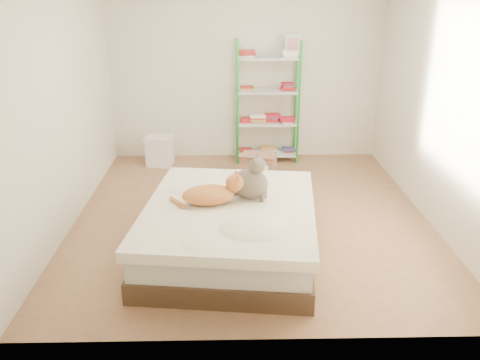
{
  "coord_description": "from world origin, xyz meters",
  "views": [
    {
      "loc": [
        -0.24,
        -5.08,
        2.39
      ],
      "look_at": [
        -0.13,
        -0.52,
        0.62
      ],
      "focal_mm": 38.0,
      "sensor_mm": 36.0,
      "label": 1
    }
  ],
  "objects_px": {
    "bed": "(230,229)",
    "grey_cat": "(250,177)",
    "white_bin": "(160,151)",
    "shelf_unit": "(268,107)",
    "orange_cat": "(208,192)",
    "cardboard_box": "(258,166)"
  },
  "relations": [
    {
      "from": "bed",
      "to": "grey_cat",
      "type": "bearing_deg",
      "value": 46.7
    },
    {
      "from": "white_bin",
      "to": "shelf_unit",
      "type": "bearing_deg",
      "value": 7.16
    },
    {
      "from": "grey_cat",
      "to": "shelf_unit",
      "type": "height_order",
      "value": "shelf_unit"
    },
    {
      "from": "bed",
      "to": "white_bin",
      "type": "height_order",
      "value": "bed"
    },
    {
      "from": "grey_cat",
      "to": "orange_cat",
      "type": "bearing_deg",
      "value": 127.28
    },
    {
      "from": "grey_cat",
      "to": "shelf_unit",
      "type": "distance_m",
      "value": 2.57
    },
    {
      "from": "grey_cat",
      "to": "cardboard_box",
      "type": "relative_size",
      "value": 0.82
    },
    {
      "from": "bed",
      "to": "orange_cat",
      "type": "xyz_separation_m",
      "value": [
        -0.2,
        0.03,
        0.36
      ]
    },
    {
      "from": "orange_cat",
      "to": "grey_cat",
      "type": "relative_size",
      "value": 1.38
    },
    {
      "from": "white_bin",
      "to": "bed",
      "type": "bearing_deg",
      "value": -68.81
    },
    {
      "from": "shelf_unit",
      "to": "white_bin",
      "type": "height_order",
      "value": "shelf_unit"
    },
    {
      "from": "cardboard_box",
      "to": "white_bin",
      "type": "height_order",
      "value": "white_bin"
    },
    {
      "from": "orange_cat",
      "to": "grey_cat",
      "type": "xyz_separation_m",
      "value": [
        0.39,
        0.13,
        0.09
      ]
    },
    {
      "from": "orange_cat",
      "to": "cardboard_box",
      "type": "relative_size",
      "value": 1.13
    },
    {
      "from": "grey_cat",
      "to": "white_bin",
      "type": "bearing_deg",
      "value": 44.65
    },
    {
      "from": "bed",
      "to": "orange_cat",
      "type": "distance_m",
      "value": 0.41
    },
    {
      "from": "orange_cat",
      "to": "cardboard_box",
      "type": "xyz_separation_m",
      "value": [
        0.58,
        1.97,
        -0.45
      ]
    },
    {
      "from": "grey_cat",
      "to": "shelf_unit",
      "type": "xyz_separation_m",
      "value": [
        0.35,
        2.54,
        0.08
      ]
    },
    {
      "from": "orange_cat",
      "to": "white_bin",
      "type": "bearing_deg",
      "value": 99.19
    },
    {
      "from": "shelf_unit",
      "to": "white_bin",
      "type": "relative_size",
      "value": 4.23
    },
    {
      "from": "grey_cat",
      "to": "cardboard_box",
      "type": "height_order",
      "value": "grey_cat"
    },
    {
      "from": "grey_cat",
      "to": "cardboard_box",
      "type": "distance_m",
      "value": 1.93
    }
  ]
}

